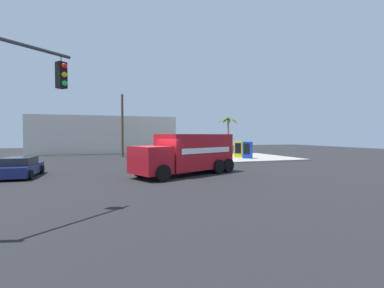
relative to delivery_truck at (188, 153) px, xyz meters
The scene contains 9 objects.
ground_plane 3.15m from the delivery_truck, 147.24° to the right, with size 100.00×100.00×0.00m, color black.
sidewalk_corner_far 15.27m from the delivery_truck, 47.23° to the left, with size 10.80×10.80×0.14m, color #9E998E.
delivery_truck is the anchor object (origin of this frame).
sedan_navy 10.98m from the delivery_truck, 167.77° to the left, with size 2.22×4.39×1.31m.
vending_machine_red 14.35m from the delivery_truck, 47.77° to the left, with size 1.17×1.14×1.85m.
vending_machine_blue 13.37m from the delivery_truck, 42.20° to the left, with size 1.16×1.17×1.85m.
palm_tree_far 17.83m from the delivery_truck, 54.85° to the left, with size 2.69×2.92×5.01m.
utility_pole 18.24m from the delivery_truck, 99.48° to the left, with size 0.30×2.20×7.87m.
building_backdrop 26.51m from the delivery_truck, 100.59° to the left, with size 20.63×6.00×5.50m, color beige.
Camera 1 is at (-3.53, -16.90, 2.75)m, focal length 26.08 mm.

